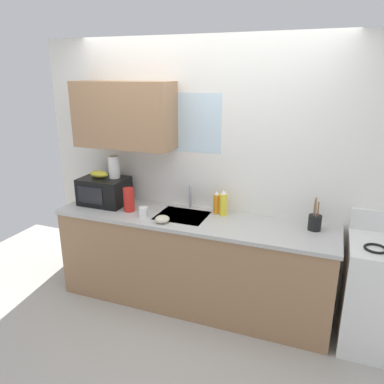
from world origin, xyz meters
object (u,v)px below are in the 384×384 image
(stove_range, at_px, (382,296))
(small_bowl, at_px, (162,219))
(cereal_canister, at_px, (129,200))
(paper_towel_roll, at_px, (114,167))
(dish_soap_bottle_yellow, at_px, (223,204))
(mug_white, at_px, (143,212))
(utensil_crock, at_px, (315,222))
(microwave, at_px, (104,191))
(dish_soap_bottle_orange, at_px, (216,203))
(banana_bunch, at_px, (99,174))

(stove_range, height_order, small_bowl, stove_range)
(stove_range, distance_m, cereal_canister, 2.34)
(paper_towel_roll, relative_size, dish_soap_bottle_yellow, 0.90)
(mug_white, height_order, utensil_crock, utensil_crock)
(microwave, relative_size, dish_soap_bottle_orange, 2.09)
(banana_bunch, bearing_deg, cereal_canister, -14.38)
(dish_soap_bottle_orange, distance_m, small_bowl, 0.55)
(small_bowl, bearing_deg, stove_range, 6.26)
(stove_range, height_order, utensil_crock, utensil_crock)
(stove_range, bearing_deg, dish_soap_bottle_yellow, 173.27)
(stove_range, height_order, dish_soap_bottle_yellow, dish_soap_bottle_yellow)
(stove_range, relative_size, banana_bunch, 5.40)
(dish_soap_bottle_yellow, distance_m, mug_white, 0.75)
(dish_soap_bottle_yellow, bearing_deg, microwave, -174.35)
(microwave, distance_m, cereal_canister, 0.36)
(stove_range, height_order, cereal_canister, cereal_canister)
(stove_range, height_order, banana_bunch, banana_bunch)
(stove_range, xyz_separation_m, small_bowl, (-1.86, -0.20, 0.47))
(paper_towel_roll, distance_m, cereal_canister, 0.39)
(microwave, height_order, utensil_crock, utensil_crock)
(utensil_crock, bearing_deg, stove_range, -11.34)
(paper_towel_roll, xyz_separation_m, dish_soap_bottle_yellow, (1.12, 0.07, -0.27))
(dish_soap_bottle_yellow, xyz_separation_m, utensil_crock, (0.82, -0.05, -0.04))
(mug_white, relative_size, utensil_crock, 0.32)
(dish_soap_bottle_orange, bearing_deg, microwave, -172.61)
(dish_soap_bottle_yellow, distance_m, utensil_crock, 0.82)
(dish_soap_bottle_yellow, bearing_deg, paper_towel_roll, -176.47)
(banana_bunch, xyz_separation_m, dish_soap_bottle_orange, (1.19, 0.15, -0.20))
(paper_towel_roll, height_order, cereal_canister, paper_towel_roll)
(banana_bunch, height_order, utensil_crock, banana_bunch)
(cereal_canister, bearing_deg, dish_soap_bottle_orange, 17.11)
(banana_bunch, relative_size, cereal_canister, 0.88)
(cereal_canister, distance_m, small_bowl, 0.45)
(dish_soap_bottle_orange, height_order, cereal_canister, cereal_canister)
(microwave, height_order, dish_soap_bottle_yellow, microwave)
(mug_white, xyz_separation_m, small_bowl, (0.22, -0.06, -0.02))
(microwave, relative_size, banana_bunch, 2.30)
(dish_soap_bottle_orange, xyz_separation_m, small_bowl, (-0.38, -0.40, -0.07))
(dish_soap_bottle_orange, xyz_separation_m, utensil_crock, (0.90, -0.08, -0.03))
(cereal_canister, height_order, mug_white, cereal_canister)
(dish_soap_bottle_yellow, bearing_deg, banana_bunch, -174.64)
(cereal_canister, height_order, utensil_crock, utensil_crock)
(banana_bunch, bearing_deg, microwave, -1.80)
(microwave, height_order, mug_white, microwave)
(utensil_crock, bearing_deg, microwave, -178.00)
(microwave, relative_size, cereal_canister, 2.01)
(dish_soap_bottle_yellow, relative_size, mug_white, 2.56)
(banana_bunch, height_order, mug_white, banana_bunch)
(banana_bunch, bearing_deg, dish_soap_bottle_orange, 7.02)
(paper_towel_roll, distance_m, utensil_crock, 1.96)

